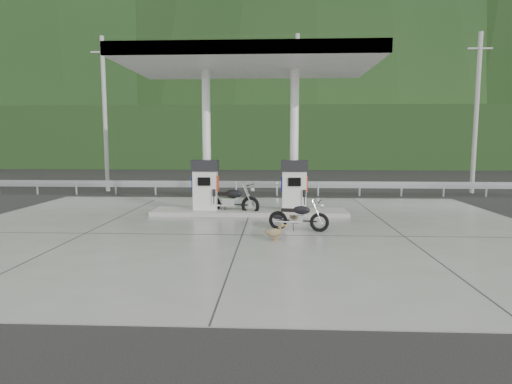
{
  "coord_description": "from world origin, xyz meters",
  "views": [
    {
      "loc": [
        0.93,
        -12.76,
        2.63
      ],
      "look_at": [
        0.3,
        1.0,
        1.0
      ],
      "focal_mm": 30.0,
      "sensor_mm": 36.0,
      "label": 1
    }
  ],
  "objects_px": {
    "gas_pump_right": "(294,185)",
    "duck": "(274,233)",
    "motorcycle_right": "(298,217)",
    "motorcycle_left": "(231,201)",
    "gas_pump_left": "(205,185)"
  },
  "relations": [
    {
      "from": "gas_pump_right",
      "to": "motorcycle_left",
      "type": "xyz_separation_m",
      "value": [
        -2.28,
        -0.02,
        -0.57
      ]
    },
    {
      "from": "gas_pump_right",
      "to": "motorcycle_right",
      "type": "height_order",
      "value": "gas_pump_right"
    },
    {
      "from": "gas_pump_left",
      "to": "motorcycle_left",
      "type": "relative_size",
      "value": 0.89
    },
    {
      "from": "gas_pump_right",
      "to": "duck",
      "type": "relative_size",
      "value": 3.36
    },
    {
      "from": "motorcycle_right",
      "to": "gas_pump_right",
      "type": "bearing_deg",
      "value": 103.62
    },
    {
      "from": "motorcycle_right",
      "to": "duck",
      "type": "height_order",
      "value": "motorcycle_right"
    },
    {
      "from": "motorcycle_left",
      "to": "duck",
      "type": "bearing_deg",
      "value": -53.05
    },
    {
      "from": "gas_pump_left",
      "to": "motorcycle_left",
      "type": "distance_m",
      "value": 1.08
    },
    {
      "from": "gas_pump_right",
      "to": "motorcycle_right",
      "type": "xyz_separation_m",
      "value": [
        0.01,
        -2.82,
        -0.65
      ]
    },
    {
      "from": "gas_pump_right",
      "to": "duck",
      "type": "distance_m",
      "value": 4.25
    },
    {
      "from": "motorcycle_left",
      "to": "gas_pump_right",
      "type": "bearing_deg",
      "value": 16.07
    },
    {
      "from": "motorcycle_left",
      "to": "duck",
      "type": "distance_m",
      "value": 4.4
    },
    {
      "from": "gas_pump_right",
      "to": "motorcycle_right",
      "type": "distance_m",
      "value": 2.89
    },
    {
      "from": "gas_pump_left",
      "to": "motorcycle_left",
      "type": "bearing_deg",
      "value": -0.94
    },
    {
      "from": "motorcycle_right",
      "to": "duck",
      "type": "xyz_separation_m",
      "value": [
        -0.7,
        -1.29,
        -0.2
      ]
    }
  ]
}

